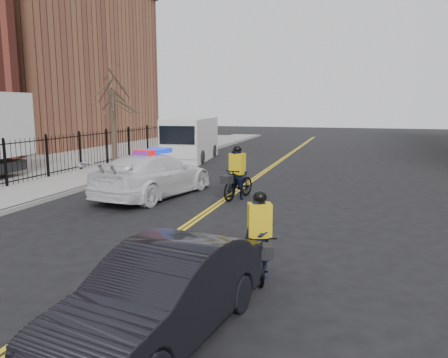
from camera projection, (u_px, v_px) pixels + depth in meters
ground at (171, 237)px, 11.34m from camera, size 120.00×120.00×0.00m
center_line_left at (244, 184)px, 18.91m from camera, size 0.10×60.00×0.01m
center_line_right at (248, 184)px, 18.86m from camera, size 0.10×60.00×0.01m
sidewalk at (95, 175)px, 21.04m from camera, size 3.00×60.00×0.15m
curb at (123, 176)px, 20.61m from camera, size 0.20×60.00×0.15m
iron_fence at (68, 155)px, 21.32m from camera, size 0.12×28.00×2.00m
warehouse_far at (43, 65)px, 39.45m from camera, size 14.00×18.00×14.00m
street_tree at (113, 102)px, 22.38m from camera, size 3.20×3.20×4.80m
police_cruiser at (154, 175)px, 16.31m from camera, size 3.20×5.90×1.78m
dark_sedan at (163, 294)px, 6.26m from camera, size 2.10×4.42×1.40m
cargo_van at (190, 140)px, 27.20m from camera, size 2.99×6.43×2.60m
cyclist_near at (259, 247)px, 8.67m from camera, size 1.23×1.88×1.74m
cyclist_far at (237, 178)px, 15.86m from camera, size 1.08×2.02×1.97m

